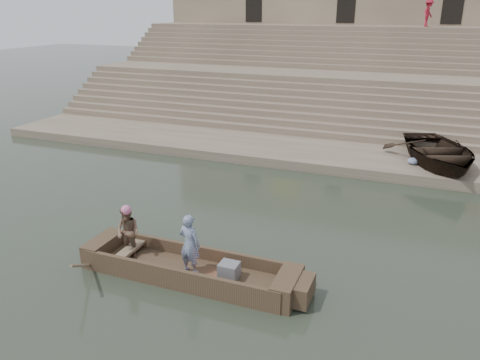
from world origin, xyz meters
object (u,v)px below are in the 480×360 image
Objects in this scene: main_rowboat at (189,273)px; beached_rowboat at (438,151)px; rowing_man at (128,232)px; pedestrian at (428,13)px; standing_man at (190,244)px; television at (229,271)px.

main_rowboat is 1.00× the size of beached_rowboat.
pedestrian is (6.22, 24.56, 5.12)m from rowing_man.
rowing_man is (-1.86, 0.14, -0.09)m from standing_man.
pedestrian is (-1.26, 13.85, 5.11)m from beached_rowboat.
pedestrian reaches higher than main_rowboat.
television is 25.46m from pedestrian.
standing_man is at bearing -173.00° from pedestrian.
standing_man is 25.58m from pedestrian.
pedestrian is at bearing 82.17° from television.
television is 11.72m from beached_rowboat.
pedestrian reaches higher than beached_rowboat.
main_rowboat is at bearing 3.18° from rowing_man.
standing_man is (0.11, -0.09, 0.88)m from main_rowboat.
television is at bearing -0.00° from main_rowboat.
television is (2.84, -0.04, -0.49)m from rowing_man.
beached_rowboat is at bearing 66.63° from television.
standing_man reaches higher than rowing_man.
rowing_man is (-1.75, 0.04, 0.80)m from main_rowboat.
main_rowboat is 3.65× the size of rowing_man.
main_rowboat is at bearing -138.26° from beached_rowboat.
rowing_man reaches higher than main_rowboat.
standing_man is 1.13× the size of rowing_man.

